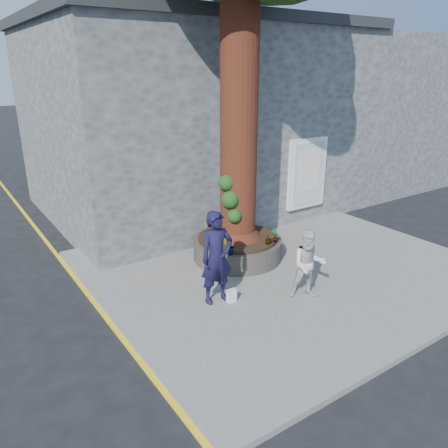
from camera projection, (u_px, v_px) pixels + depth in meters
ground at (261, 302)px, 9.56m from camera, size 120.00×120.00×0.00m
pavement at (283, 266)px, 11.11m from camera, size 9.00×8.00×0.12m
yellow_line at (111, 324)px, 8.72m from camera, size 0.10×30.00×0.01m
stone_shop at (191, 118)px, 15.41m from camera, size 10.30×8.30×6.30m
neighbour_shop at (345, 111)px, 19.69m from camera, size 6.00×8.00×6.00m
planter at (237, 247)px, 11.40m from camera, size 2.30×2.30×0.60m
man at (217, 258)px, 9.03m from camera, size 0.77×0.53×2.01m
woman at (309, 264)px, 9.28m from camera, size 0.94×0.89×1.54m
shopping_bag at (232, 296)px, 9.28m from camera, size 0.20×0.12×0.28m
plant_a at (275, 235)px, 10.85m from camera, size 0.21×0.15×0.36m
plant_b at (229, 246)px, 10.11m from camera, size 0.32×0.32×0.42m
plant_c at (268, 238)px, 10.75m from camera, size 0.22×0.22×0.29m
plant_d at (235, 218)px, 12.17m from camera, size 0.40×0.40×0.33m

